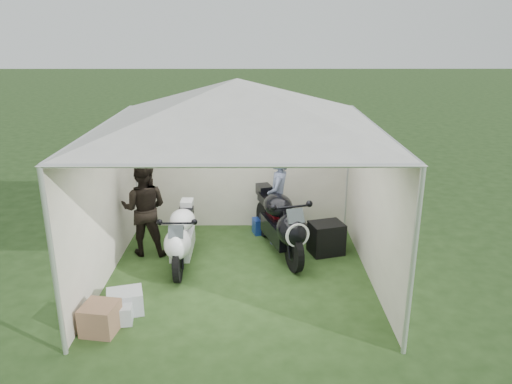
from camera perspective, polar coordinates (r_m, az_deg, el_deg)
ground at (r=7.91m, az=-1.90°, el=-9.31°), size 80.00×80.00×0.00m
canopy_tent at (r=7.12m, az=-2.12°, el=9.49°), size 5.66×5.66×3.00m
motorcycle_white at (r=8.06m, az=-8.49°, el=-4.97°), size 0.43×1.85×0.91m
motorcycle_black at (r=8.31m, az=2.88°, el=-3.47°), size 0.89×2.08×1.05m
paddock_stand at (r=9.33m, az=0.87°, el=-3.85°), size 0.44×0.34×0.29m
person_dark_jacket at (r=8.49m, az=-12.65°, el=-1.86°), size 0.81×0.64×1.61m
person_blue_jacket at (r=8.74m, az=2.55°, el=-0.77°), size 0.51×0.66×1.62m
equipment_box at (r=8.56m, az=8.03°, el=-5.24°), size 0.64×0.57×0.54m
crate_0 at (r=7.09m, az=-14.72°, el=-12.03°), size 0.55×0.48×0.31m
crate_1 at (r=6.76m, az=-17.36°, el=-13.59°), size 0.48×0.48×0.38m
crate_2 at (r=6.91m, az=-15.36°, el=-13.28°), size 0.37×0.33×0.25m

